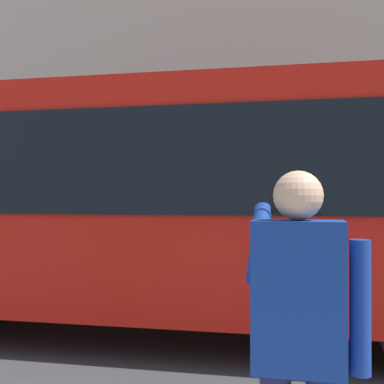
% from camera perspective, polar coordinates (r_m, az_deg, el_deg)
% --- Properties ---
extents(ground_plane, '(60.00, 60.00, 0.00)m').
position_cam_1_polar(ground_plane, '(6.75, 14.33, -15.39)').
color(ground_plane, '#38383A').
extents(building_facade_far, '(28.00, 1.55, 12.00)m').
position_cam_1_polar(building_facade_far, '(13.98, 13.14, 17.23)').
color(building_facade_far, beige).
rests_on(building_facade_far, ground_plane).
extents(red_bus, '(9.05, 2.54, 3.08)m').
position_cam_1_polar(red_bus, '(6.43, -4.29, -0.96)').
color(red_bus, red).
rests_on(red_bus, ground_plane).
extents(pedestrian_photographer, '(0.53, 0.52, 1.70)m').
position_cam_1_polar(pedestrian_photographer, '(2.36, 11.96, -15.07)').
color(pedestrian_photographer, '#1E2347').
rests_on(pedestrian_photographer, sidewalk_curb).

